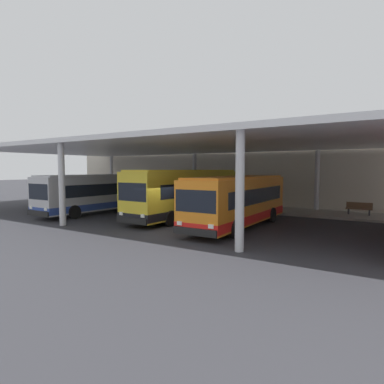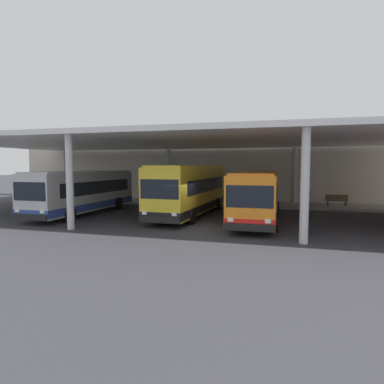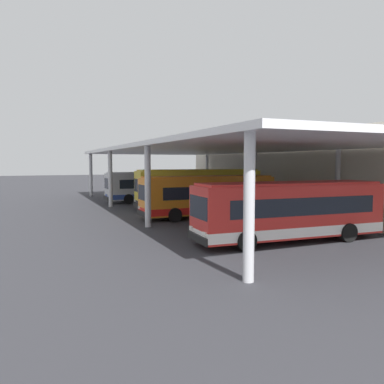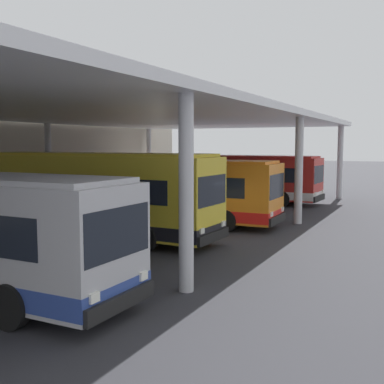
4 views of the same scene
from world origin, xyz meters
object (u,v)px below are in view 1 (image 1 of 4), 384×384
Objects in this scene: bus_middle_bay at (239,201)px; bench_waiting at (359,208)px; bus_nearest_bay at (98,193)px; bus_second_bay at (186,193)px.

bus_middle_bay reaches higher than bench_waiting.
bus_middle_bay is 5.86× the size of bench_waiting.
bus_nearest_bay is 20.61m from bench_waiting.
bus_second_bay is 1.08× the size of bus_middle_bay.
bus_nearest_bay and bus_middle_bay have the same top height.
bus_middle_bay is (4.81, -1.36, -0.19)m from bus_second_bay.
bench_waiting is (10.77, 7.39, -1.18)m from bus_second_bay.
bus_middle_bay is at bearing -15.78° from bus_second_bay.
bus_nearest_bay is at bearing -179.04° from bus_middle_bay.
bus_middle_bay is (12.57, 0.21, 0.00)m from bus_nearest_bay.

